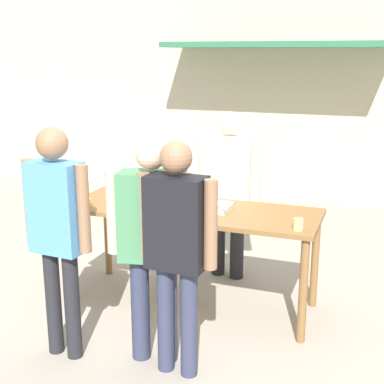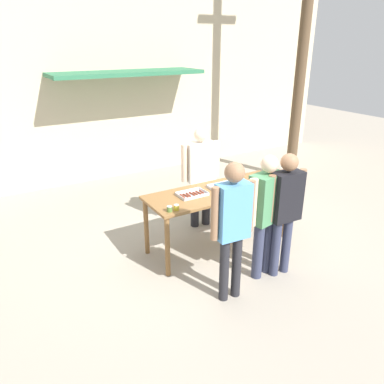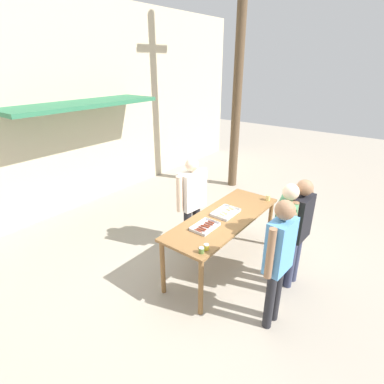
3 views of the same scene
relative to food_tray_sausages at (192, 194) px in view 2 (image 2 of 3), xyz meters
name	(u,v)px [view 2 (image 2 of 3)]	position (x,y,z in m)	size (l,w,h in m)	color
ground_plane	(218,244)	(0.47, -0.04, -0.95)	(24.00, 24.00, 0.00)	#A39989
building_facade_back	(119,78)	(0.47, 3.94, 1.31)	(12.00, 1.11, 4.50)	beige
serving_table	(219,197)	(0.47, -0.04, -0.12)	(2.28, 0.82, 0.94)	brown
food_tray_sausages	(192,194)	(0.00, 0.00, 0.00)	(0.42, 0.29, 0.04)	silver
food_tray_buns	(224,187)	(0.58, 0.00, 0.01)	(0.46, 0.32, 0.06)	silver
condiment_jar_mustard	(169,209)	(-0.54, -0.33, 0.03)	(0.07, 0.07, 0.08)	#567A38
condiment_jar_ketchup	(176,207)	(-0.44, -0.34, 0.03)	(0.07, 0.07, 0.08)	gold
beer_cup	(282,181)	(1.47, -0.33, 0.04)	(0.08, 0.08, 0.10)	#DBC67A
person_server_behind_table	(201,170)	(0.59, 0.70, 0.07)	(0.68, 0.32, 1.73)	#232328
person_customer_holding_hotdog	(233,220)	(-0.16, -1.20, 0.13)	(0.57, 0.25, 1.79)	#232328
person_customer_with_cup	(285,205)	(0.75, -1.12, 0.09)	(0.60, 0.25, 1.73)	#333851
person_customer_waiting_in_line	(266,208)	(0.52, -1.02, 0.06)	(0.67, 0.35, 1.72)	#333851
utility_pole	(305,26)	(3.76, 1.71, 2.36)	(1.10, 0.23, 6.46)	brown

